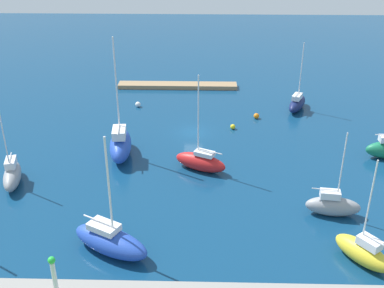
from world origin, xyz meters
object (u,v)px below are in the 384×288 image
at_px(harbor_beacon, 54,274).
at_px(sailboat_blue_far_south, 120,144).
at_px(sailboat_gray_outer_mooring, 333,205).
at_px(mooring_buoy_orange, 256,116).
at_px(sailboat_blue_off_beacon, 110,241).
at_px(pier_dock, 178,85).
at_px(mooring_buoy_white, 138,104).
at_px(sailboat_red_lone_north, 201,161).
at_px(sailboat_yellow_far_north, 363,252).
at_px(mooring_buoy_yellow, 233,127).
at_px(sailboat_gray_by_breakwater, 12,175).
at_px(sailboat_navy_along_channel, 297,103).

height_order(harbor_beacon, sailboat_blue_far_south, sailboat_blue_far_south).
bearing_deg(harbor_beacon, sailboat_gray_outer_mooring, -151.84).
bearing_deg(sailboat_gray_outer_mooring, mooring_buoy_orange, 109.10).
bearing_deg(harbor_beacon, sailboat_blue_off_beacon, -113.61).
height_order(pier_dock, sailboat_gray_outer_mooring, sailboat_gray_outer_mooring).
distance_m(mooring_buoy_white, mooring_buoy_orange, 18.16).
bearing_deg(sailboat_gray_outer_mooring, harbor_beacon, -144.98).
distance_m(sailboat_red_lone_north, mooring_buoy_orange, 17.18).
xyz_separation_m(sailboat_blue_far_south, sailboat_yellow_far_north, (-23.76, 18.76, -0.54)).
relative_size(pier_dock, sailboat_blue_far_south, 1.37).
distance_m(harbor_beacon, mooring_buoy_white, 40.67).
relative_size(sailboat_blue_off_beacon, mooring_buoy_yellow, 16.47).
relative_size(pier_dock, harbor_beacon, 5.37).
bearing_deg(mooring_buoy_white, sailboat_gray_outer_mooring, 129.39).
height_order(sailboat_blue_far_south, mooring_buoy_orange, sailboat_blue_far_south).
height_order(harbor_beacon, sailboat_yellow_far_north, sailboat_yellow_far_north).
xyz_separation_m(pier_dock, sailboat_gray_by_breakwater, (16.40, 31.90, 0.83)).
bearing_deg(sailboat_navy_along_channel, sailboat_blue_far_south, 148.29).
relative_size(sailboat_navy_along_channel, mooring_buoy_white, 12.73).
relative_size(harbor_beacon, mooring_buoy_white, 4.65).
bearing_deg(sailboat_blue_far_south, sailboat_gray_outer_mooring, -122.79).
xyz_separation_m(sailboat_blue_off_beacon, mooring_buoy_white, (2.02, -34.08, -0.81)).
distance_m(sailboat_blue_far_south, sailboat_gray_outer_mooring, 25.71).
xyz_separation_m(pier_dock, sailboat_navy_along_channel, (-18.51, 9.53, 0.75)).
height_order(sailboat_yellow_far_north, sailboat_navy_along_channel, sailboat_navy_along_channel).
bearing_deg(sailboat_navy_along_channel, sailboat_gray_by_breakwater, 148.09).
bearing_deg(sailboat_red_lone_north, harbor_beacon, 88.90).
xyz_separation_m(sailboat_yellow_far_north, sailboat_navy_along_channel, (-0.32, -34.31, -0.04)).
height_order(mooring_buoy_orange, mooring_buoy_yellow, mooring_buoy_orange).
distance_m(sailboat_blue_far_south, sailboat_blue_off_beacon, 18.06).
xyz_separation_m(sailboat_gray_by_breakwater, mooring_buoy_yellow, (-24.92, -15.21, -0.82)).
distance_m(harbor_beacon, sailboat_red_lone_north, 23.91).
relative_size(sailboat_yellow_far_north, sailboat_blue_off_beacon, 0.86).
bearing_deg(mooring_buoy_yellow, mooring_buoy_orange, -133.91).
bearing_deg(sailboat_gray_outer_mooring, mooring_buoy_yellow, 120.40).
distance_m(sailboat_blue_far_south, sailboat_gray_by_breakwater, 12.81).
height_order(sailboat_red_lone_north, mooring_buoy_white, sailboat_red_lone_north).
bearing_deg(sailboat_blue_far_south, sailboat_red_lone_north, -113.25).
xyz_separation_m(pier_dock, sailboat_yellow_far_north, (-18.19, 43.84, 0.79)).
bearing_deg(mooring_buoy_white, mooring_buoy_orange, 167.23).
height_order(sailboat_yellow_far_north, sailboat_gray_by_breakwater, sailboat_yellow_far_north).
xyz_separation_m(sailboat_blue_far_south, mooring_buoy_orange, (-17.69, -12.12, -1.26)).
bearing_deg(pier_dock, sailboat_yellow_far_north, 112.54).
xyz_separation_m(sailboat_blue_far_south, mooring_buoy_white, (0.02, -16.13, -1.26)).
distance_m(sailboat_red_lone_north, mooring_buoy_white, 21.60).
distance_m(sailboat_blue_far_south, mooring_buoy_white, 16.18).
relative_size(sailboat_blue_off_beacon, mooring_buoy_orange, 14.37).
distance_m(sailboat_yellow_far_north, sailboat_blue_off_beacon, 21.79).
bearing_deg(mooring_buoy_orange, mooring_buoy_yellow, 46.09).
bearing_deg(sailboat_navy_along_channel, sailboat_gray_outer_mooring, -157.11).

